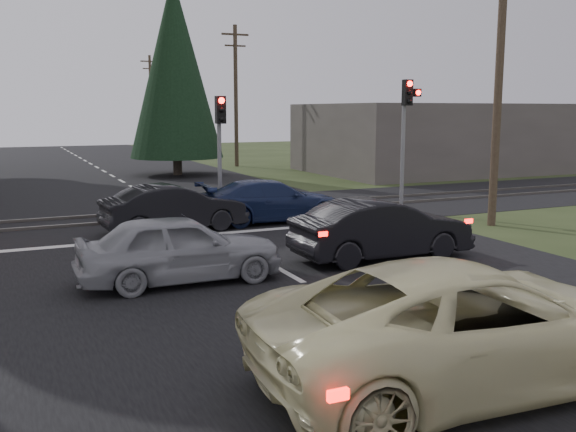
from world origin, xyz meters
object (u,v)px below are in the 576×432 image
traffic_signal_center (220,136)px  blue_sedan (271,201)px  cream_coupe (469,324)px  dark_hatchback (382,230)px  traffic_signal_right (407,119)px  silver_car (180,248)px  utility_pole_far (151,99)px  dark_car_far (174,208)px  utility_pole_mid (236,93)px  utility_pole_near (499,75)px

traffic_signal_center → blue_sedan: 2.76m
cream_coupe → blue_sedan: (2.53, 12.77, -0.14)m
traffic_signal_center → dark_hatchback: size_ratio=0.91×
traffic_signal_right → silver_car: bearing=-148.3°
utility_pole_far → dark_car_far: utility_pole_far is taller
dark_hatchback → blue_sedan: 6.08m
utility_pole_far → cream_coupe: utility_pole_far is taller
traffic_signal_right → dark_car_far: bearing=-177.8°
silver_car → traffic_signal_right: bearing=-57.6°
utility_pole_mid → utility_pole_near: bearing=-90.0°
silver_car → dark_car_far: size_ratio=1.00×
utility_pole_near → cream_coupe: (-8.70, -9.27, -3.89)m
utility_pole_far → blue_sedan: (-6.17, -45.50, -4.03)m
utility_pole_near → blue_sedan: (-6.17, 3.50, -4.03)m
traffic_signal_right → cream_coupe: traffic_signal_right is taller
traffic_signal_center → silver_car: traffic_signal_center is taller
cream_coupe → blue_sedan: bearing=-8.6°
utility_pole_near → cream_coupe: utility_pole_near is taller
traffic_signal_right → blue_sedan: size_ratio=0.99×
cream_coupe → silver_car: cream_coupe is taller
traffic_signal_right → traffic_signal_center: bearing=169.6°
dark_hatchback → blue_sedan: (-0.39, 6.07, -0.05)m
traffic_signal_center → silver_car: (-3.38, -7.32, -2.07)m
utility_pole_far → dark_hatchback: size_ratio=2.00×
utility_pole_mid → cream_coupe: (-8.70, -33.27, -3.89)m
silver_car → utility_pole_near: bearing=-75.6°
traffic_signal_center → blue_sedan: bearing=-41.5°
cream_coupe → utility_pole_near: bearing=-40.6°
traffic_signal_center → silver_car: 8.32m
utility_pole_mid → traffic_signal_right: bearing=-92.7°
silver_car → dark_car_far: (1.37, 5.79, -0.03)m
utility_pole_mid → utility_pole_far: bearing=90.0°
traffic_signal_center → silver_car: bearing=-114.8°
traffic_signal_center → dark_car_far: bearing=-142.7°
utility_pole_near → silver_car: size_ratio=2.08×
utility_pole_mid → cream_coupe: bearing=-104.7°
utility_pole_near → dark_car_far: 10.79m
traffic_signal_right → blue_sedan: traffic_signal_right is taller
dark_hatchback → blue_sedan: size_ratio=0.95×
traffic_signal_right → utility_pole_far: (0.95, 45.53, 1.41)m
dark_hatchback → silver_car: bearing=91.0°
utility_pole_near → utility_pole_mid: 24.00m
cream_coupe → utility_pole_mid: bearing=-12.0°
dark_hatchback → cream_coupe: bearing=156.6°
utility_pole_mid → blue_sedan: bearing=-106.7°
traffic_signal_right → blue_sedan: 5.84m
traffic_signal_right → utility_pole_near: utility_pole_near is taller
utility_pole_mid → dark_car_far: utility_pole_mid is taller
blue_sedan → dark_car_far: 3.36m
traffic_signal_center → silver_car: size_ratio=0.95×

